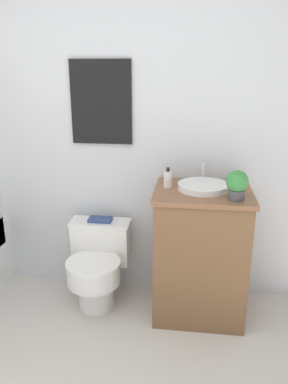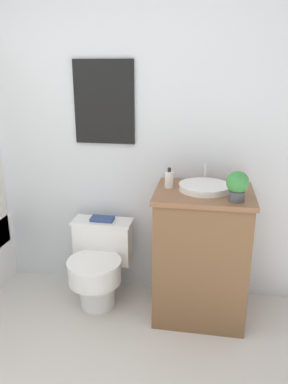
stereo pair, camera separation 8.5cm
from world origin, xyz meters
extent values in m
cube|color=silver|center=(0.00, 1.91, 1.25)|extent=(3.43, 0.05, 2.50)
cube|color=black|center=(0.18, 1.88, 1.42)|extent=(0.43, 0.02, 0.57)
cube|color=silver|center=(0.18, 1.87, 1.42)|extent=(0.40, 0.01, 0.54)
cylinder|color=white|center=(0.17, 1.56, 0.11)|extent=(0.25, 0.25, 0.22)
cylinder|color=white|center=(0.17, 1.51, 0.29)|extent=(0.37, 0.37, 0.14)
cylinder|color=white|center=(0.17, 1.51, 0.37)|extent=(0.38, 0.38, 0.02)
cube|color=white|center=(0.17, 1.75, 0.42)|extent=(0.42, 0.18, 0.30)
cube|color=white|center=(0.17, 1.75, 0.58)|extent=(0.44, 0.19, 0.02)
cube|color=brown|center=(0.90, 1.61, 0.43)|extent=(0.60, 0.50, 0.87)
cube|color=brown|center=(0.90, 1.61, 0.88)|extent=(0.63, 0.53, 0.03)
cylinder|color=white|center=(0.90, 1.63, 0.92)|extent=(0.33, 0.33, 0.04)
cylinder|color=silver|center=(0.90, 1.82, 0.96)|extent=(0.02, 0.02, 0.13)
cylinder|color=silver|center=(0.67, 1.65, 0.95)|extent=(0.05, 0.05, 0.11)
cylinder|color=black|center=(0.67, 1.65, 1.02)|extent=(0.02, 0.02, 0.02)
cylinder|color=#4C4C51|center=(1.09, 1.45, 0.93)|extent=(0.09, 0.09, 0.06)
sphere|color=#3D8E42|center=(1.09, 1.45, 1.01)|extent=(0.13, 0.13, 0.13)
cube|color=#33477F|center=(0.17, 1.75, 0.60)|extent=(0.17, 0.10, 0.02)
camera|label=1|loc=(0.82, -0.71, 1.63)|focal=35.00mm
camera|label=2|loc=(0.90, -0.70, 1.63)|focal=35.00mm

